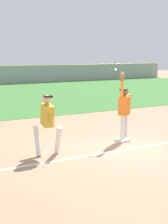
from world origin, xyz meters
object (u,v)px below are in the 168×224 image
(baseball, at_px, (116,70))
(runner, at_px, (47,121))
(first_base, at_px, (123,140))
(parked_car_green, at_px, (36,74))
(fielder, at_px, (124,107))

(baseball, bearing_deg, runner, -169.54)
(first_base, bearing_deg, runner, -174.75)
(first_base, xyz_separation_m, baseball, (-0.14, 0.24, 2.30))
(first_base, distance_m, baseball, 2.32)
(first_base, distance_m, parked_car_green, 27.72)
(fielder, relative_size, parked_car_green, 0.50)
(runner, xyz_separation_m, parked_car_green, (11.23, 26.66, -0.32))
(runner, bearing_deg, first_base, 11.67)
(first_base, xyz_separation_m, runner, (-2.82, -0.26, 0.96))
(runner, bearing_deg, parked_car_green, 73.57)
(fielder, height_order, parked_car_green, fielder)
(first_base, relative_size, runner, 0.22)
(baseball, xyz_separation_m, parked_car_green, (8.55, 26.17, -1.67))
(first_base, distance_m, runner, 2.99)
(fielder, relative_size, runner, 1.33)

